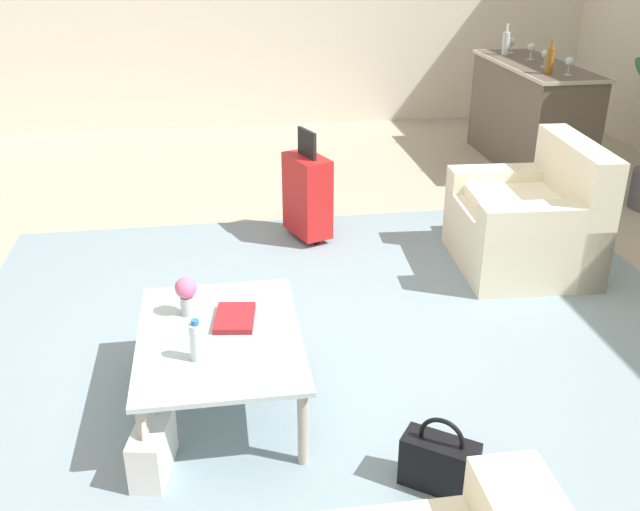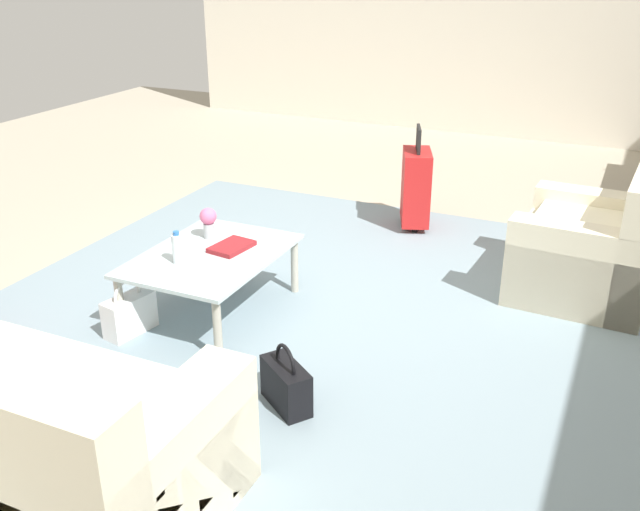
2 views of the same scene
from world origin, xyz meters
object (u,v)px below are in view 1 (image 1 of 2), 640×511
(wine_glass_left_of_centre, at_px, (532,48))
(wine_glass_right_of_centre, at_px, (546,55))
(suitcase_red, at_px, (307,194))
(handbag_white, at_px, (152,448))
(flower_vase, at_px, (186,293))
(coffee_table_book, at_px, (235,318))
(wine_glass_leftmost, at_px, (512,42))
(wine_glass_rightmost, at_px, (569,62))
(bar_console, at_px, (530,114))
(water_bottle, at_px, (197,341))
(coffee_table, at_px, (220,342))
(handbag_black, at_px, (439,463))
(wine_bottle_clear, at_px, (506,43))
(wine_bottle_amber, at_px, (550,60))
(armchair, at_px, (532,226))

(wine_glass_left_of_centre, xyz_separation_m, wine_glass_right_of_centre, (0.39, -0.04, 0.00))
(wine_glass_left_of_centre, relative_size, suitcase_red, 0.18)
(wine_glass_right_of_centre, relative_size, handbag_white, 0.43)
(flower_vase, relative_size, wine_glass_left_of_centre, 1.33)
(coffee_table_book, distance_m, wine_glass_leftmost, 5.02)
(wine_glass_rightmost, height_order, suitcase_red, wine_glass_rightmost)
(handbag_white, bearing_deg, bar_console, 139.05)
(suitcase_red, bearing_deg, water_bottle, -19.98)
(coffee_table, xyz_separation_m, coffee_table_book, (-0.12, 0.08, 0.06))
(coffee_table_book, distance_m, wine_glass_left_of_centre, 4.74)
(water_bottle, xyz_separation_m, handbag_black, (0.52, 0.99, -0.38))
(bar_console, distance_m, handbag_white, 5.23)
(bar_console, distance_m, wine_bottle_clear, 0.78)
(wine_bottle_amber, height_order, handbag_black, wine_bottle_amber)
(coffee_table, bearing_deg, flower_vase, -145.71)
(armchair, height_order, wine_bottle_amber, wine_bottle_amber)
(water_bottle, bearing_deg, armchair, 123.39)
(coffee_table_book, bearing_deg, handbag_white, -27.74)
(wine_glass_right_of_centre, bearing_deg, water_bottle, -42.24)
(wine_glass_left_of_centre, relative_size, wine_glass_right_of_centre, 1.00)
(coffee_table_book, xyz_separation_m, bar_console, (-3.38, 3.02, 0.09))
(water_bottle, distance_m, wine_glass_left_of_centre, 5.09)
(water_bottle, height_order, wine_bottle_clear, wine_bottle_clear)
(bar_console, xyz_separation_m, suitcase_red, (1.50, -2.40, -0.15))
(wine_bottle_clear, bearing_deg, coffee_table_book, -36.81)
(wine_bottle_clear, xyz_separation_m, handbag_white, (4.43, -3.29, -0.98))
(wine_glass_right_of_centre, bearing_deg, wine_glass_leftmost, -179.87)
(wine_glass_right_of_centre, bearing_deg, handbag_white, -42.24)
(armchair, bearing_deg, wine_glass_leftmost, 161.92)
(coffee_table_book, distance_m, suitcase_red, 1.98)
(water_bottle, xyz_separation_m, wine_bottle_clear, (-4.19, 3.08, 0.61))
(bar_console, height_order, wine_glass_rightmost, wine_glass_rightmost)
(wine_glass_leftmost, relative_size, wine_bottle_amber, 0.51)
(flower_vase, bearing_deg, coffee_table_book, 66.50)
(wine_glass_leftmost, xyz_separation_m, wine_glass_rightmost, (1.17, 0.04, 0.00))
(wine_glass_right_of_centre, height_order, wine_bottle_amber, wine_bottle_amber)
(wine_glass_left_of_centre, height_order, handbag_white, wine_glass_left_of_centre)
(armchair, height_order, flower_vase, armchair)
(wine_glass_leftmost, bearing_deg, coffee_table, -37.02)
(wine_glass_leftmost, distance_m, wine_glass_right_of_centre, 0.78)
(bar_console, relative_size, wine_glass_left_of_centre, 11.08)
(wine_glass_leftmost, xyz_separation_m, wine_bottle_clear, (0.09, -0.10, 0.01))
(flower_vase, bearing_deg, wine_glass_leftmost, 140.11)
(flower_vase, height_order, suitcase_red, suitcase_red)
(water_bottle, relative_size, wine_glass_right_of_centre, 1.32)
(coffee_table_book, relative_size, bar_console, 0.16)
(bar_console, height_order, wine_bottle_amber, wine_bottle_amber)
(bar_console, xyz_separation_m, handbag_black, (4.22, -2.21, -0.38))
(bar_console, distance_m, handbag_black, 4.78)
(flower_vase, distance_m, wine_bottle_amber, 4.22)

